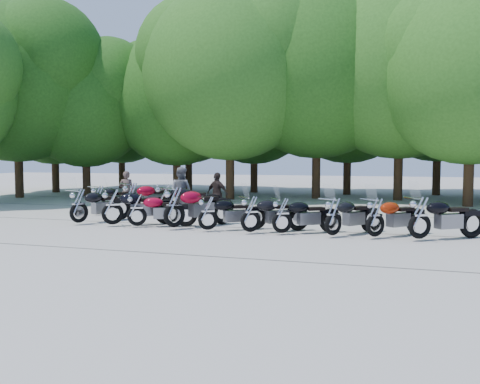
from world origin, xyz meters
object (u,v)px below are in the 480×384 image
(motorcycle_8, at_px, (375,216))
(motorcycle_10, at_px, (98,198))
(rider_1, at_px, (181,191))
(motorcycle_2, at_px, (137,208))
(motorcycle_1, at_px, (113,205))
(motorcycle_0, at_px, (79,205))
(rider_2, at_px, (217,194))
(motorcycle_6, at_px, (282,214))
(motorcycle_11, at_px, (131,197))
(motorcycle_9, at_px, (420,216))
(motorcycle_4, at_px, (208,212))
(motorcycle_5, at_px, (251,213))
(rider_0, at_px, (127,191))
(motorcycle_12, at_px, (164,199))
(motorcycle_3, at_px, (174,206))
(motorcycle_7, at_px, (333,215))

(motorcycle_8, distance_m, motorcycle_10, 10.45)
(rider_1, bearing_deg, motorcycle_2, 102.76)
(motorcycle_1, xyz_separation_m, rider_1, (0.81, 3.41, 0.23))
(motorcycle_0, xyz_separation_m, motorcycle_8, (9.19, -0.08, -0.03))
(motorcycle_1, distance_m, rider_2, 4.31)
(motorcycle_1, distance_m, motorcycle_10, 3.40)
(motorcycle_6, bearing_deg, motorcycle_11, 32.96)
(motorcycle_6, distance_m, motorcycle_10, 8.07)
(motorcycle_0, relative_size, motorcycle_2, 1.10)
(motorcycle_2, relative_size, motorcycle_9, 0.90)
(motorcycle_4, xyz_separation_m, motorcycle_5, (1.31, -0.04, 0.03))
(rider_0, bearing_deg, rider_1, 153.34)
(motorcycle_1, xyz_separation_m, motorcycle_8, (7.93, -0.02, -0.05))
(motorcycle_11, bearing_deg, motorcycle_5, -173.12)
(motorcycle_5, bearing_deg, motorcycle_12, 14.23)
(motorcycle_10, height_order, rider_2, rider_2)
(rider_1, bearing_deg, rider_0, 1.46)
(motorcycle_4, height_order, rider_1, rider_1)
(rider_1, xyz_separation_m, rider_2, (1.31, 0.35, -0.10))
(rider_1, height_order, rider_2, rider_1)
(motorcycle_9, bearing_deg, motorcycle_3, 54.68)
(motorcycle_4, xyz_separation_m, motorcycle_11, (-3.99, 2.65, 0.12))
(motorcycle_7, bearing_deg, rider_0, 9.99)
(motorcycle_4, bearing_deg, motorcycle_12, 9.50)
(motorcycle_2, xyz_separation_m, motorcycle_9, (8.21, -0.09, 0.06))
(motorcycle_12, bearing_deg, motorcycle_6, -144.73)
(motorcycle_9, distance_m, rider_1, 8.94)
(motorcycle_11, distance_m, motorcycle_12, 1.30)
(rider_0, height_order, rider_2, rider_0)
(motorcycle_10, bearing_deg, motorcycle_5, -179.29)
(motorcycle_4, distance_m, rider_1, 4.32)
(rider_0, bearing_deg, rider_2, 162.08)
(motorcycle_1, xyz_separation_m, motorcycle_9, (9.04, -0.06, -0.01))
(motorcycle_0, distance_m, motorcycle_6, 6.69)
(motorcycle_2, bearing_deg, motorcycle_4, -119.56)
(motorcycle_10, bearing_deg, motorcycle_8, -171.28)
(motorcycle_12, xyz_separation_m, rider_2, (1.57, 1.21, 0.12))
(motorcycle_10, relative_size, motorcycle_11, 0.89)
(motorcycle_10, distance_m, rider_2, 4.46)
(motorcycle_4, bearing_deg, motorcycle_10, 27.67)
(motorcycle_3, relative_size, motorcycle_5, 1.19)
(motorcycle_5, relative_size, motorcycle_9, 0.93)
(motorcycle_7, relative_size, motorcycle_12, 0.89)
(motorcycle_12, bearing_deg, motorcycle_0, 117.75)
(motorcycle_0, bearing_deg, motorcycle_1, -160.04)
(motorcycle_3, relative_size, motorcycle_8, 1.17)
(motorcycle_2, relative_size, motorcycle_6, 1.01)
(motorcycle_6, xyz_separation_m, motorcycle_9, (3.62, 0.03, 0.07))
(motorcycle_3, bearing_deg, motorcycle_2, 29.35)
(rider_2, bearing_deg, motorcycle_5, 140.24)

